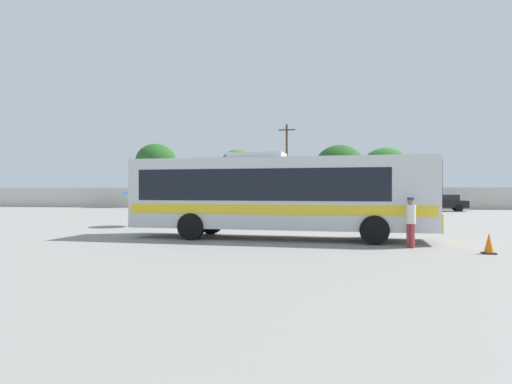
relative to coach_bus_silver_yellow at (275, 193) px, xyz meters
The scene contains 15 objects.
ground_plane 10.44m from the coach_bus_silver_yellow, 82.09° to the left, with size 300.00×300.00×0.00m, color gray.
perimeter_wall 29.61m from the coach_bus_silver_yellow, 87.26° to the left, with size 80.00×0.30×2.17m, color beige.
coach_bus_silver_yellow is the anchor object (origin of this frame).
attendant_by_bus_door 5.32m from the coach_bus_silver_yellow, 24.51° to the right, with size 0.47×0.47×1.69m.
vendor_umbrella_near_gate_blue 9.20m from the coach_bus_silver_yellow, 147.47° to the left, with size 1.92×1.92×2.24m.
parked_car_leftmost_maroon 26.50m from the coach_bus_silver_yellow, 104.38° to the left, with size 4.59×2.18×1.48m.
parked_car_second_black 25.64m from the coach_bus_silver_yellow, 92.99° to the left, with size 4.09×1.99×1.41m.
parked_car_third_dark_blue 26.69m from the coach_bus_silver_yellow, 77.41° to the left, with size 4.28×2.01×1.42m.
parked_car_rightmost_black 28.53m from the coach_bus_silver_yellow, 63.27° to the left, with size 4.57×2.29×1.51m.
utility_pole_near 31.36m from the coach_bus_silver_yellow, 93.50° to the left, with size 1.80×0.24×9.10m.
roadside_tree_left 36.03m from the coach_bus_silver_yellow, 118.28° to the left, with size 4.59×4.59×7.24m.
roadside_tree_midleft 33.58m from the coach_bus_silver_yellow, 103.16° to the left, with size 3.80×3.80×6.58m.
roadside_tree_midright 32.98m from the coach_bus_silver_yellow, 83.31° to the left, with size 5.36×5.36×6.91m.
roadside_tree_right 36.61m from the coach_bus_silver_yellow, 75.47° to the left, with size 5.59×5.59×6.80m.
traffic_cone_on_apron 7.77m from the coach_bus_silver_yellow, 26.02° to the right, with size 0.36×0.36×0.64m.
Camera 1 is at (0.38, -17.99, 1.94)m, focal length 31.51 mm.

